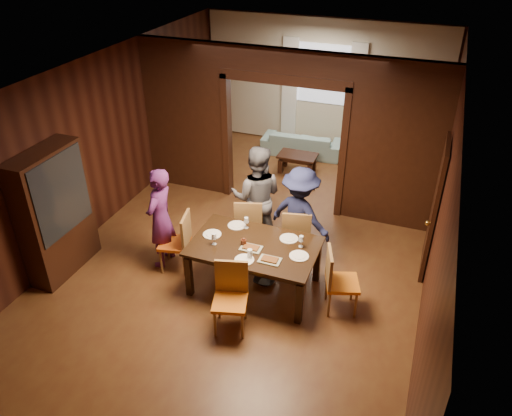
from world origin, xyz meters
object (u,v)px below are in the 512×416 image
at_px(coffee_table, 297,163).
at_px(chair_far_l, 249,223).
at_px(chair_left, 174,241).
at_px(sofa, 302,143).
at_px(dining_table, 254,266).
at_px(chair_far_r, 297,234).
at_px(chair_near, 230,300).
at_px(person_grey, 257,197).
at_px(person_navy, 300,215).
at_px(hutch, 55,213).
at_px(person_purple, 160,218).
at_px(chair_right, 343,281).

xyz_separation_m(coffee_table, chair_far_l, (0.04, -2.92, 0.28)).
relative_size(coffee_table, chair_left, 0.82).
bearing_deg(chair_far_l, chair_left, 27.87).
bearing_deg(coffee_table, chair_far_l, -89.29).
bearing_deg(chair_far_l, sofa, -104.75).
bearing_deg(dining_table, coffee_table, 97.02).
xyz_separation_m(chair_far_r, chair_near, (-0.38, -1.78, 0.00)).
distance_m(person_grey, coffee_table, 2.83).
bearing_deg(dining_table, chair_far_r, 66.83).
height_order(coffee_table, chair_near, chair_near).
height_order(person_navy, sofa, person_navy).
distance_m(chair_far_r, hutch, 3.65).
distance_m(person_purple, chair_far_l, 1.43).
distance_m(chair_far_l, chair_far_r, 0.81).
bearing_deg(dining_table, person_navy, 66.88).
bearing_deg(chair_far_l, chair_near, 85.79).
distance_m(dining_table, chair_right, 1.30).
bearing_deg(dining_table, sofa, 97.63).
xyz_separation_m(sofa, chair_far_l, (0.20, -3.84, 0.22)).
height_order(chair_far_r, hutch, hutch).
xyz_separation_m(person_grey, dining_table, (0.37, -1.10, -0.50)).
bearing_deg(chair_left, chair_right, 77.00).
height_order(coffee_table, chair_far_l, chair_far_l).
height_order(dining_table, hutch, hutch).
xyz_separation_m(coffee_table, chair_left, (-0.84, -3.82, 0.28)).
height_order(dining_table, chair_right, chair_right).
bearing_deg(coffee_table, person_grey, -87.89).
xyz_separation_m(person_purple, person_grey, (1.18, 1.02, 0.06)).
height_order(dining_table, chair_left, chair_left).
distance_m(dining_table, chair_far_r, 0.96).
height_order(dining_table, chair_near, chair_near).
height_order(coffee_table, chair_far_r, chair_far_r).
height_order(person_purple, hutch, hutch).
relative_size(dining_table, chair_far_r, 1.86).
bearing_deg(chair_left, chair_far_r, 104.52).
height_order(person_purple, chair_far_l, person_purple).
xyz_separation_m(person_purple, chair_left, (0.24, -0.06, -0.33)).
height_order(coffee_table, chair_right, chair_right).
distance_m(person_navy, chair_left, 1.97).
relative_size(chair_left, chair_far_l, 1.00).
relative_size(sofa, chair_left, 1.84).
distance_m(person_navy, chair_far_r, 0.32).
xyz_separation_m(person_grey, chair_near, (0.37, -2.00, -0.39)).
xyz_separation_m(chair_right, chair_near, (-1.29, -0.89, 0.00)).
height_order(sofa, chair_far_l, chair_far_l).
bearing_deg(person_navy, hutch, 42.25).
distance_m(person_purple, chair_left, 0.42).
relative_size(person_purple, chair_far_r, 1.69).
xyz_separation_m(dining_table, chair_right, (1.29, -0.01, 0.10)).
height_order(person_purple, chair_near, person_purple).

